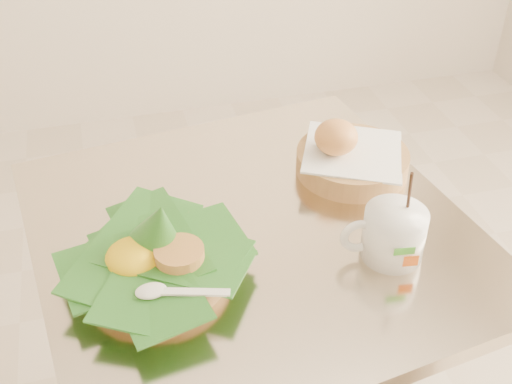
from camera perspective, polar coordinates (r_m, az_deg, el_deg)
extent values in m
cylinder|color=gray|center=(1.34, -0.28, -15.58)|extent=(0.07, 0.07, 0.69)
cube|color=beige|center=(1.08, -0.33, -3.75)|extent=(0.79, 0.79, 0.03)
cylinder|color=tan|center=(0.99, -8.82, -6.37)|extent=(0.22, 0.22, 0.04)
cone|color=#1F5719|center=(0.95, -8.73, -3.04)|extent=(0.13, 0.14, 0.11)
ellipsoid|color=yellow|center=(0.97, -10.85, -5.75)|extent=(0.08, 0.08, 0.05)
cylinder|color=#CC9347|center=(0.95, -6.84, -5.51)|extent=(0.07, 0.07, 0.02)
cylinder|color=tan|center=(1.20, 8.54, 2.72)|extent=(0.21, 0.21, 0.04)
cube|color=white|center=(1.19, 8.63, 3.58)|extent=(0.23, 0.23, 0.01)
ellipsoid|color=#C76C2E|center=(1.16, 7.13, 4.86)|extent=(0.08, 0.08, 0.06)
cylinder|color=white|center=(1.01, 12.15, -3.67)|extent=(0.10, 0.10, 0.08)
torus|color=white|center=(1.00, 9.16, -3.90)|extent=(0.06, 0.02, 0.06)
cylinder|color=#4B2315|center=(0.99, 12.43, -2.00)|extent=(0.09, 0.09, 0.01)
cylinder|color=black|center=(0.98, 13.42, -0.56)|extent=(0.03, 0.04, 0.12)
cube|color=green|center=(0.97, 13.06, -5.17)|extent=(0.03, 0.01, 0.01)
cube|color=orange|center=(0.99, 13.61, -5.99)|extent=(0.02, 0.00, 0.02)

